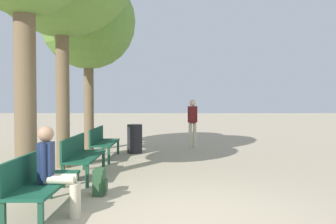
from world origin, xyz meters
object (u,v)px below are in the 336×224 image
Objects in this scene: tree_row_2 at (90,23)px; backpack at (101,182)px; pedestrian_near at (194,120)px; bench_row_0 at (41,179)px; trash_bin at (136,139)px; bench_row_1 at (82,153)px; bench_row_2 at (104,140)px; person_seated at (56,168)px.

tree_row_2 reaches higher than backpack.
tree_row_2 is at bearing -165.65° from pedestrian_near.
trash_bin is at bearing 82.65° from bench_row_0.
trash_bin reaches higher than backpack.
bench_row_1 is 4.09× the size of backpack.
backpack is 4.94m from trash_bin.
bench_row_2 is (0.00, 2.45, 0.00)m from bench_row_1.
tree_row_2 reaches higher than trash_bin.
person_seated reaches higher than trash_bin.
bench_row_0 is 0.33× the size of tree_row_2.
tree_row_2 is at bearing 161.60° from trash_bin.
person_seated is 6.11m from trash_bin.
bench_row_1 is at bearing -80.37° from tree_row_2.
bench_row_0 is 1.00× the size of bench_row_1.
bench_row_0 is 7.40m from tree_row_2.
bench_row_2 is at bearing 90.00° from bench_row_1.
pedestrian_near reaches higher than bench_row_1.
bench_row_0 is at bearing -90.00° from bench_row_2.
pedestrian_near is at bearing 14.35° from tree_row_2.
backpack is (0.63, -3.82, -0.28)m from bench_row_2.
bench_row_0 is at bearing 164.05° from person_seated.
person_seated reaches higher than bench_row_0.
pedestrian_near is 2.30m from trash_bin.
bench_row_0 is 1.00× the size of bench_row_2.
tree_row_2 is 3.41× the size of pedestrian_near.
bench_row_0 is 4.09× the size of backpack.
bench_row_0 is 4.90m from bench_row_2.
trash_bin is at bearing 84.89° from person_seated.
pedestrian_near is (2.59, 2.44, 0.42)m from bench_row_2.
person_seated is 1.29m from backpack.
trash_bin reaches higher than bench_row_0.
trash_bin is (-1.81, -1.32, -0.49)m from pedestrian_near.
pedestrian_near is (2.59, 4.89, 0.42)m from bench_row_1.
bench_row_0 is 6.07m from trash_bin.
bench_row_1 is at bearing 114.75° from backpack.
trash_bin is at bearing 88.32° from backpack.
pedestrian_near reaches higher than backpack.
person_seated is at bearing -95.11° from trash_bin.
tree_row_2 reaches higher than pedestrian_near.
person_seated is at bearing -15.95° from bench_row_0.
backpack is at bearing -107.34° from pedestrian_near.
person_seated is (0.23, -0.07, 0.16)m from bench_row_0.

